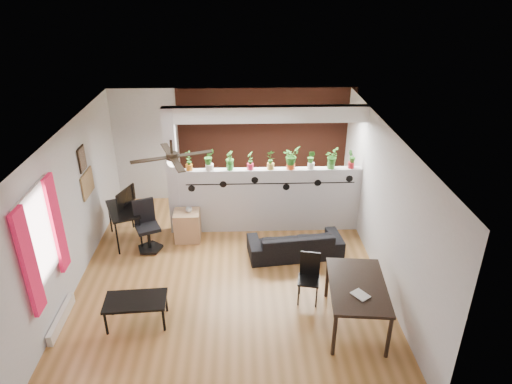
% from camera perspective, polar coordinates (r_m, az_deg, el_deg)
% --- Properties ---
extents(room_shell, '(6.30, 7.10, 2.90)m').
position_cam_1_polar(room_shell, '(7.56, -3.51, -2.01)').
color(room_shell, olive).
rests_on(room_shell, ground).
extents(partition_wall, '(3.60, 0.18, 1.35)m').
position_cam_1_polar(partition_wall, '(9.20, 1.77, -0.98)').
color(partition_wall, '#BCBCC1').
rests_on(partition_wall, ground).
extents(ceiling_header, '(3.60, 0.18, 0.30)m').
position_cam_1_polar(ceiling_header, '(8.54, 1.93, 9.70)').
color(ceiling_header, silver).
rests_on(ceiling_header, room_shell).
extents(pier_column, '(0.22, 0.20, 2.60)m').
position_cam_1_polar(pier_column, '(9.01, -10.40, 2.38)').
color(pier_column, '#BCBCC1').
rests_on(pier_column, ground).
extents(brick_panel, '(3.90, 0.05, 2.60)m').
position_cam_1_polar(brick_panel, '(10.29, 1.29, 5.85)').
color(brick_panel, '#A64930').
rests_on(brick_panel, ground).
extents(vine_decal, '(3.31, 0.01, 0.30)m').
position_cam_1_polar(vine_decal, '(8.93, 1.84, 1.06)').
color(vine_decal, black).
rests_on(vine_decal, partition_wall).
extents(window_assembly, '(0.09, 1.30, 1.55)m').
position_cam_1_polar(window_assembly, '(6.99, -25.30, -5.27)').
color(window_assembly, white).
rests_on(window_assembly, room_shell).
extents(baseboard_heater, '(0.08, 1.00, 0.18)m').
position_cam_1_polar(baseboard_heater, '(7.76, -23.16, -14.30)').
color(baseboard_heater, silver).
rests_on(baseboard_heater, ground).
extents(corkboard, '(0.03, 0.60, 0.45)m').
position_cam_1_polar(corkboard, '(8.84, -20.31, 1.01)').
color(corkboard, olive).
rests_on(corkboard, room_shell).
extents(framed_art, '(0.03, 0.34, 0.44)m').
position_cam_1_polar(framed_art, '(8.62, -20.93, 3.88)').
color(framed_art, '#8C7259').
rests_on(framed_art, room_shell).
extents(ceiling_fan, '(1.19, 1.19, 0.43)m').
position_cam_1_polar(ceiling_fan, '(6.94, -10.42, 4.16)').
color(ceiling_fan, black).
rests_on(ceiling_fan, room_shell).
extents(potted_plant_0, '(0.23, 0.20, 0.39)m').
position_cam_1_polar(potted_plant_0, '(8.87, -8.42, 3.95)').
color(potted_plant_0, orange).
rests_on(potted_plant_0, partition_wall).
extents(potted_plant_1, '(0.23, 0.19, 0.45)m').
position_cam_1_polar(potted_plant_1, '(8.82, -5.88, 4.18)').
color(potted_plant_1, silver).
rests_on(potted_plant_1, partition_wall).
extents(potted_plant_2, '(0.19, 0.21, 0.38)m').
position_cam_1_polar(potted_plant_2, '(8.82, -3.30, 4.03)').
color(potted_plant_2, green).
rests_on(potted_plant_2, partition_wall).
extents(potted_plant_3, '(0.16, 0.19, 0.37)m').
position_cam_1_polar(potted_plant_3, '(8.82, -0.73, 4.04)').
color(potted_plant_3, red).
rests_on(potted_plant_3, partition_wall).
extents(potted_plant_4, '(0.22, 0.19, 0.40)m').
position_cam_1_polar(potted_plant_4, '(8.83, 1.84, 4.15)').
color(potted_plant_4, gold).
rests_on(potted_plant_4, partition_wall).
extents(potted_plant_5, '(0.30, 0.30, 0.46)m').
position_cam_1_polar(potted_plant_5, '(8.85, 4.40, 4.36)').
color(potted_plant_5, '#E24D1A').
rests_on(potted_plant_5, partition_wall).
extents(potted_plant_6, '(0.24, 0.23, 0.38)m').
position_cam_1_polar(potted_plant_6, '(8.92, 6.92, 4.14)').
color(potted_plant_6, white).
rests_on(potted_plant_6, partition_wall).
extents(potted_plant_7, '(0.21, 0.24, 0.41)m').
position_cam_1_polar(potted_plant_7, '(8.98, 9.43, 4.23)').
color(potted_plant_7, green).
rests_on(potted_plant_7, partition_wall).
extents(potted_plant_8, '(0.20, 0.17, 0.36)m').
position_cam_1_polar(potted_plant_8, '(9.08, 11.87, 4.10)').
color(potted_plant_8, '#B01C23').
rests_on(potted_plant_8, partition_wall).
extents(sofa, '(1.72, 0.84, 0.49)m').
position_cam_1_polar(sofa, '(8.62, 4.90, -6.40)').
color(sofa, black).
rests_on(sofa, ground).
extents(cube_shelf, '(0.50, 0.45, 0.61)m').
position_cam_1_polar(cube_shelf, '(9.12, -8.57, -4.18)').
color(cube_shelf, '#A47B57').
rests_on(cube_shelf, ground).
extents(cup, '(0.15, 0.15, 0.10)m').
position_cam_1_polar(cup, '(8.94, -8.40, -2.22)').
color(cup, gray).
rests_on(cup, cube_shelf).
extents(computer_desk, '(0.85, 1.10, 0.71)m').
position_cam_1_polar(computer_desk, '(9.19, -16.30, -2.37)').
color(computer_desk, black).
rests_on(computer_desk, ground).
extents(monitor, '(0.34, 0.17, 0.19)m').
position_cam_1_polar(monitor, '(9.24, -16.23, -1.04)').
color(monitor, black).
rests_on(monitor, computer_desk).
extents(office_chair, '(0.54, 0.55, 0.99)m').
position_cam_1_polar(office_chair, '(8.90, -13.44, -4.51)').
color(office_chair, black).
rests_on(office_chair, ground).
extents(dining_table, '(0.95, 1.42, 0.73)m').
position_cam_1_polar(dining_table, '(6.96, 12.56, -11.75)').
color(dining_table, black).
rests_on(dining_table, ground).
extents(book, '(0.28, 0.30, 0.02)m').
position_cam_1_polar(book, '(6.65, 12.39, -12.76)').
color(book, gray).
rests_on(book, dining_table).
extents(folding_chair, '(0.40, 0.40, 0.84)m').
position_cam_1_polar(folding_chair, '(7.44, 6.68, -9.98)').
color(folding_chair, black).
rests_on(folding_chair, ground).
extents(coffee_table, '(0.94, 0.56, 0.43)m').
position_cam_1_polar(coffee_table, '(7.23, -14.82, -13.18)').
color(coffee_table, black).
rests_on(coffee_table, ground).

